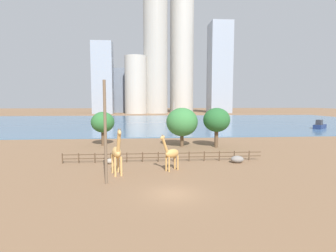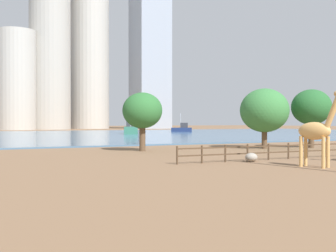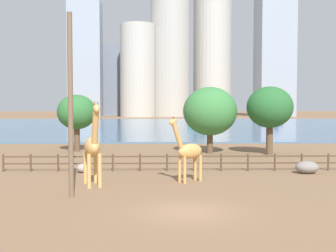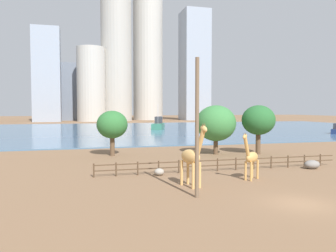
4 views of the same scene
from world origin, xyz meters
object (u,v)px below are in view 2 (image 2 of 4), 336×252
Objects in this scene: giraffe_tall at (317,131)px; tree_center_broad at (311,107)px; boat_ferry at (182,129)px; boulder_near_fence at (251,157)px; boat_tug at (131,128)px; tree_left_large at (264,111)px; tree_right_tall at (142,111)px.

tree_center_broad is (15.07, 15.83, 2.25)m from giraffe_tall.
giraffe_tall is 90.14m from boat_ferry.
boat_tug is at bearing 77.24° from boulder_near_fence.
giraffe_tall is 0.77× the size of tree_left_large.
tree_center_broad is (16.59, 10.73, 4.36)m from boulder_near_fence.
boat_ferry is at bearing 74.72° from tree_center_broad.
boat_tug is at bearing 91.85° from tree_center_broad.
tree_left_large is at bearing 133.87° from giraffe_tall.
tree_left_large is 1.13× the size of boat_ferry.
giraffe_tall is at bearing 9.35° from boat_tug.
tree_right_tall is at bearing 176.12° from giraffe_tall.
tree_center_broad reaches higher than boulder_near_fence.
boat_tug reaches higher than tree_left_large.
boat_tug is (-1.77, 54.74, -3.22)m from tree_center_broad.
tree_left_large is 70.94m from boat_ferry.
boat_ferry is at bearing 59.26° from tree_right_tall.
boat_tug reaches higher than boat_ferry.
giraffe_tall is 71.82m from boat_tug.
tree_right_tall is (-3.18, 14.12, 3.82)m from boulder_near_fence.
boat_tug reaches higher than boulder_near_fence.
tree_left_large is 1.00× the size of tree_center_broad.
boulder_near_fence is 0.14× the size of tree_center_broad.
boat_tug is (18.00, 51.36, -2.69)m from tree_right_tall.
tree_right_tall is 0.67× the size of boat_tug.
tree_right_tall reaches higher than boulder_near_fence.
tree_center_broad is 0.76× the size of boat_tug.
boat_tug is (14.82, 65.47, 1.13)m from boulder_near_fence.
giraffe_tall is at bearing -118.49° from tree_left_large.
boulder_near_fence is (-1.53, 5.10, -2.11)m from giraffe_tall.
giraffe_tall is 0.87× the size of tree_right_tall.
boat_tug is (13.30, 70.58, -0.98)m from giraffe_tall.
tree_center_broad is at bearing -9.72° from tree_right_tall.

